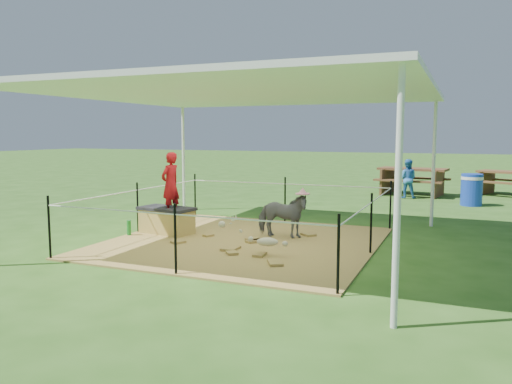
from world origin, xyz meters
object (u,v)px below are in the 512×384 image
at_px(green_bottle, 129,228).
at_px(distant_person, 407,179).
at_px(foal, 267,240).
at_px(woman, 170,179).
at_px(pony, 282,215).
at_px(picnic_table_far, 510,184).
at_px(straw_bale, 167,221).
at_px(trash_barrel, 472,190).
at_px(picnic_table_near, 412,182).

distance_m(green_bottle, distant_person, 9.02).
xyz_separation_m(foal, distant_person, (1.22, 8.47, 0.31)).
relative_size(woman, foal, 1.32).
height_order(pony, picnic_table_far, pony).
bearing_deg(foal, distant_person, 70.25).
height_order(straw_bale, trash_barrel, trash_barrel).
distance_m(straw_bale, woman, 0.84).
bearing_deg(foal, trash_barrel, 56.55).
bearing_deg(woman, distant_person, 163.36).
xyz_separation_m(straw_bale, trash_barrel, (5.47, 6.53, 0.18)).
bearing_deg(woman, foal, 76.79).
height_order(straw_bale, pony, pony).
bearing_deg(picnic_table_near, pony, -92.63).
distance_m(woman, pony, 2.24).
height_order(green_bottle, distant_person, distant_person).
height_order(pony, picnic_table_near, same).
distance_m(straw_bale, picnic_table_near, 9.18).
xyz_separation_m(woman, pony, (2.10, 0.44, -0.64)).
distance_m(pony, picnic_table_near, 8.09).
height_order(green_bottle, trash_barrel, trash_barrel).
bearing_deg(woman, straw_bale, -81.13).
relative_size(green_bottle, pony, 0.28).
relative_size(straw_bale, distant_person, 0.85).
bearing_deg(trash_barrel, pony, -118.24).
bearing_deg(green_bottle, trash_barrel, 49.20).
bearing_deg(distant_person, trash_barrel, 149.04).
bearing_deg(trash_barrel, distant_person, 151.21).
relative_size(pony, foal, 1.08).
distance_m(trash_barrel, distant_person, 2.05).
distance_m(picnic_table_near, distant_person, 0.89).
height_order(pony, trash_barrel, same).
relative_size(woman, distant_person, 1.03).
distance_m(foal, picnic_table_far, 11.06).
distance_m(straw_bale, trash_barrel, 8.52).
xyz_separation_m(pony, picnic_table_far, (4.40, 8.86, -0.06)).
xyz_separation_m(straw_bale, pony, (2.20, 0.44, 0.19)).
relative_size(trash_barrel, picnic_table_far, 0.46).
relative_size(pony, trash_barrel, 1.14).
relative_size(straw_bale, trash_barrel, 1.17).
xyz_separation_m(green_bottle, distant_person, (4.23, 7.96, 0.42)).
distance_m(straw_bale, distant_person, 8.37).
xyz_separation_m(woman, green_bottle, (-0.65, -0.45, -0.91)).
bearing_deg(picnic_table_far, picnic_table_near, -138.55).
relative_size(pony, picnic_table_near, 0.48).
height_order(picnic_table_near, distant_person, distant_person).
relative_size(picnic_table_near, picnic_table_far, 1.11).
bearing_deg(foal, green_bottle, 158.90).
distance_m(woman, foal, 2.67).
bearing_deg(straw_bale, green_bottle, -140.71).
distance_m(woman, picnic_table_far, 11.37).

